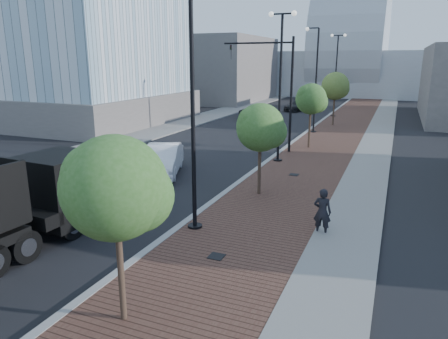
% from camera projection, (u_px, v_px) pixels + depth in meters
% --- Properties ---
extents(sidewalk, '(7.00, 140.00, 0.12)m').
position_uv_depth(sidewalk, '(353.00, 125.00, 41.89)').
color(sidewalk, '#4C2D23').
rests_on(sidewalk, ground).
extents(concrete_strip, '(2.40, 140.00, 0.13)m').
position_uv_depth(concrete_strip, '(382.00, 127.00, 40.88)').
color(concrete_strip, slate).
rests_on(concrete_strip, ground).
extents(curb, '(0.30, 140.00, 0.14)m').
position_uv_depth(curb, '(318.00, 123.00, 43.19)').
color(curb, gray).
rests_on(curb, ground).
extents(west_sidewalk, '(4.00, 140.00, 0.12)m').
position_uv_depth(west_sidewalk, '(206.00, 117.00, 48.04)').
color(west_sidewalk, slate).
rests_on(west_sidewalk, ground).
extents(white_sedan, '(3.63, 5.51, 1.72)m').
position_uv_depth(white_sedan, '(163.00, 160.00, 23.96)').
color(white_sedan, white).
rests_on(white_sedan, ground).
extents(dark_car_mid, '(3.42, 4.53, 1.14)m').
position_uv_depth(dark_car_mid, '(248.00, 114.00, 46.43)').
color(dark_car_mid, black).
rests_on(dark_car_mid, ground).
extents(dark_car_far, '(3.25, 5.09, 1.37)m').
position_uv_depth(dark_car_far, '(298.00, 106.00, 54.08)').
color(dark_car_far, black).
rests_on(dark_car_far, ground).
extents(pedestrian, '(0.68, 0.46, 1.83)m').
position_uv_depth(pedestrian, '(322.00, 212.00, 15.55)').
color(pedestrian, black).
rests_on(pedestrian, ground).
extents(streetlight_1, '(1.44, 0.56, 9.21)m').
position_uv_depth(streetlight_1, '(190.00, 119.00, 15.16)').
color(streetlight_1, black).
rests_on(streetlight_1, ground).
extents(streetlight_2, '(1.72, 0.56, 9.28)m').
position_uv_depth(streetlight_2, '(280.00, 87.00, 25.70)').
color(streetlight_2, black).
rests_on(streetlight_2, ground).
extents(streetlight_3, '(1.44, 0.56, 9.21)m').
position_uv_depth(streetlight_3, '(315.00, 85.00, 36.56)').
color(streetlight_3, black).
rests_on(streetlight_3, ground).
extents(streetlight_4, '(1.72, 0.56, 9.28)m').
position_uv_depth(streetlight_4, '(336.00, 75.00, 47.10)').
color(streetlight_4, black).
rests_on(streetlight_4, ground).
extents(traffic_mast, '(5.09, 0.20, 8.00)m').
position_uv_depth(traffic_mast, '(279.00, 82.00, 28.67)').
color(traffic_mast, black).
rests_on(traffic_mast, ground).
extents(tree_0, '(2.53, 2.51, 4.83)m').
position_uv_depth(tree_0, '(117.00, 188.00, 9.60)').
color(tree_0, '#382619').
rests_on(tree_0, ground).
extents(tree_1, '(2.35, 2.30, 4.52)m').
position_uv_depth(tree_1, '(261.00, 128.00, 19.46)').
color(tree_1, '#382619').
rests_on(tree_1, ground).
extents(tree_2, '(2.32, 2.25, 4.84)m').
position_uv_depth(tree_2, '(312.00, 99.00, 30.08)').
color(tree_2, '#382619').
rests_on(tree_2, ground).
extents(tree_3, '(2.72, 2.72, 5.34)m').
position_uv_depth(tree_3, '(336.00, 86.00, 40.71)').
color(tree_3, '#382619').
rests_on(tree_3, ground).
extents(tower_podium, '(19.00, 19.00, 3.00)m').
position_uv_depth(tower_podium, '(82.00, 107.00, 44.65)').
color(tower_podium, '#645D5A').
rests_on(tower_podium, ground).
extents(convention_center, '(50.00, 30.00, 50.00)m').
position_uv_depth(convention_center, '(351.00, 62.00, 82.54)').
color(convention_center, '#A3AAAD').
rests_on(convention_center, ground).
extents(commercial_block_nw, '(14.00, 20.00, 10.00)m').
position_uv_depth(commercial_block_nw, '(219.00, 69.00, 67.22)').
color(commercial_block_nw, slate).
rests_on(commercial_block_nw, ground).
extents(utility_cover_1, '(0.50, 0.50, 0.02)m').
position_uv_depth(utility_cover_1, '(216.00, 256.00, 13.74)').
color(utility_cover_1, black).
rests_on(utility_cover_1, sidewalk).
extents(utility_cover_2, '(0.50, 0.50, 0.02)m').
position_uv_depth(utility_cover_2, '(294.00, 175.00, 23.55)').
color(utility_cover_2, black).
rests_on(utility_cover_2, sidewalk).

